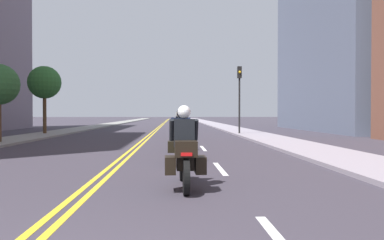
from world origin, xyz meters
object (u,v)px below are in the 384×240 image
(motorcycle_0, at_px, (184,154))
(motorcycle_4, at_px, (182,127))
(motorcycle_3, at_px, (182,130))
(street_tree_1, at_px, (44,83))
(motorcycle_1, at_px, (181,141))
(motorcycle_2, at_px, (179,135))
(traffic_light_near, at_px, (239,88))

(motorcycle_0, height_order, motorcycle_4, motorcycle_0)
(motorcycle_3, distance_m, street_tree_1, 12.66)
(motorcycle_1, bearing_deg, motorcycle_2, 89.66)
(motorcycle_3, bearing_deg, traffic_light_near, 62.38)
(motorcycle_2, bearing_deg, traffic_light_near, 67.10)
(motorcycle_1, xyz_separation_m, traffic_light_near, (4.28, 15.05, 2.59))
(motorcycle_2, distance_m, motorcycle_3, 3.87)
(motorcycle_4, xyz_separation_m, street_tree_1, (-9.41, 3.47, 2.95))
(motorcycle_0, bearing_deg, motorcycle_1, 88.68)
(traffic_light_near, bearing_deg, motorcycle_4, -144.02)
(motorcycle_0, distance_m, motorcycle_4, 15.96)
(motorcycle_4, bearing_deg, street_tree_1, 159.16)
(motorcycle_1, bearing_deg, motorcycle_4, 88.12)
(motorcycle_4, bearing_deg, motorcycle_2, -92.70)
(motorcycle_3, height_order, street_tree_1, street_tree_1)
(motorcycle_2, bearing_deg, motorcycle_1, -92.14)
(motorcycle_2, xyz_separation_m, motorcycle_4, (0.31, 8.49, 0.00))
(motorcycle_0, bearing_deg, motorcycle_4, 87.53)
(motorcycle_3, relative_size, motorcycle_4, 1.00)
(motorcycle_3, bearing_deg, street_tree_1, 139.96)
(motorcycle_2, height_order, motorcycle_4, motorcycle_4)
(motorcycle_1, relative_size, motorcycle_3, 0.96)
(motorcycle_0, distance_m, traffic_light_near, 19.50)
(motorcycle_0, height_order, motorcycle_3, motorcycle_3)
(motorcycle_2, height_order, traffic_light_near, traffic_light_near)
(motorcycle_1, bearing_deg, motorcycle_0, -90.37)
(motorcycle_1, relative_size, street_tree_1, 0.45)
(traffic_light_near, height_order, street_tree_1, street_tree_1)
(motorcycle_4, relative_size, street_tree_1, 0.47)
(motorcycle_4, xyz_separation_m, traffic_light_near, (3.98, 2.89, 2.61))
(motorcycle_0, relative_size, street_tree_1, 0.46)
(motorcycle_1, relative_size, traffic_light_near, 0.45)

